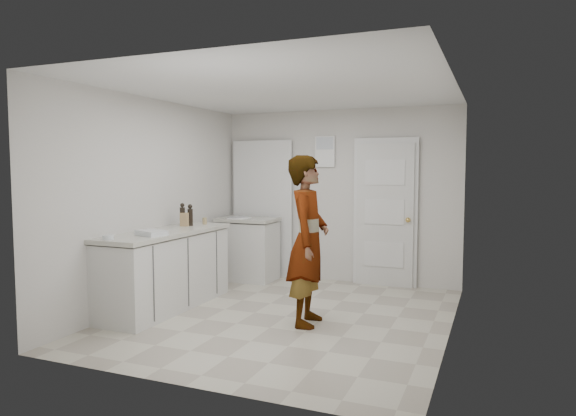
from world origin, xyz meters
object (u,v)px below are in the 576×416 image
at_px(oil_cruet_a, 190,215).
at_px(oil_cruet_b, 182,215).
at_px(person, 308,240).
at_px(baking_dish, 151,233).
at_px(egg_bowl, 108,237).
at_px(spice_jar, 205,221).
at_px(cake_mix_box, 184,220).

relative_size(oil_cruet_a, oil_cruet_b, 0.93).
height_order(person, oil_cruet_a, person).
distance_m(oil_cruet_b, baking_dish, 0.92).
bearing_deg(egg_bowl, spice_jar, 84.44).
xyz_separation_m(cake_mix_box, oil_cruet_b, (-0.03, 0.00, 0.06)).
bearing_deg(egg_bowl, baking_dish, 64.46).
bearing_deg(spice_jar, oil_cruet_b, -117.19).
relative_size(cake_mix_box, spice_jar, 1.96).
bearing_deg(baking_dish, oil_cruet_a, 98.04).
xyz_separation_m(oil_cruet_b, egg_bowl, (-0.01, -1.33, -0.12)).
bearing_deg(cake_mix_box, spice_jar, 58.25).
relative_size(oil_cruet_a, baking_dish, 0.74).
distance_m(cake_mix_box, oil_cruet_a, 0.10).
bearing_deg(oil_cruet_a, cake_mix_box, -109.41).
height_order(cake_mix_box, oil_cruet_b, oil_cruet_b).
bearing_deg(cake_mix_box, oil_cruet_a, 60.67).
distance_m(spice_jar, oil_cruet_a, 0.24).
relative_size(cake_mix_box, baking_dish, 0.46).
relative_size(cake_mix_box, oil_cruet_b, 0.58).
distance_m(person, oil_cruet_b, 1.90).
xyz_separation_m(cake_mix_box, spice_jar, (0.12, 0.29, -0.04)).
xyz_separation_m(cake_mix_box, egg_bowl, (-0.04, -1.33, -0.06)).
height_order(oil_cruet_b, baking_dish, oil_cruet_b).
relative_size(cake_mix_box, oil_cruet_a, 0.62).
distance_m(person, oil_cruet_a, 1.86).
bearing_deg(egg_bowl, oil_cruet_b, 89.58).
distance_m(cake_mix_box, spice_jar, 0.32).
distance_m(person, spice_jar, 1.84).
distance_m(oil_cruet_a, baking_dish, 0.99).
relative_size(oil_cruet_b, baking_dish, 0.79).
xyz_separation_m(person, cake_mix_box, (-1.82, 0.42, 0.11)).
bearing_deg(egg_bowl, oil_cruet_a, 87.13).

